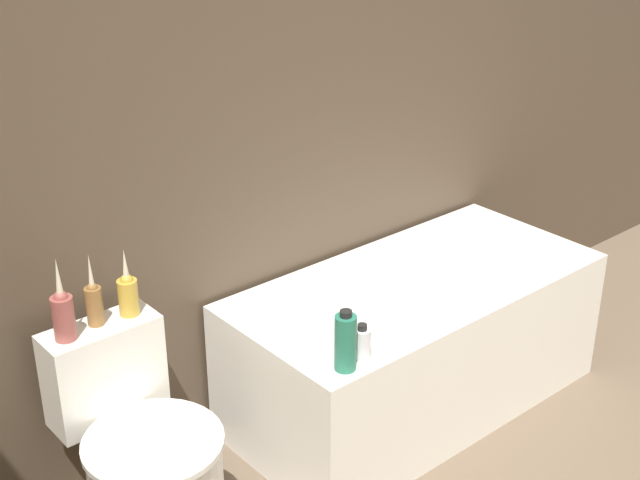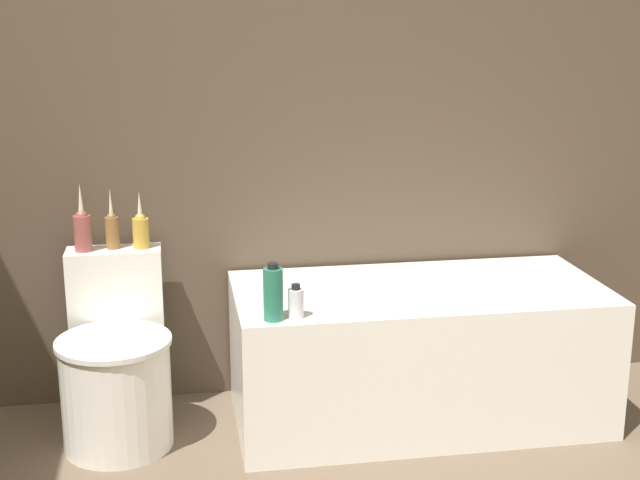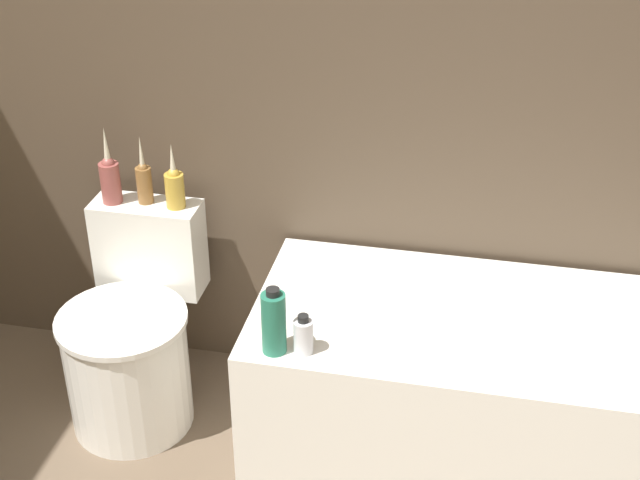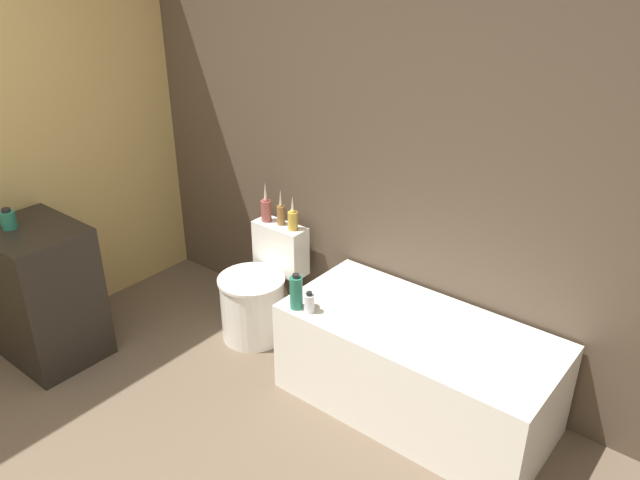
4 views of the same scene
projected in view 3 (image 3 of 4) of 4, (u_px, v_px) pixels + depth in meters
wall_back_tiled at (269, 24)px, 2.79m from camera, size 6.40×0.06×2.60m
bathtub at (488, 391)px, 2.83m from camera, size 1.48×0.70×0.56m
toilet at (133, 344)px, 3.04m from camera, size 0.43×0.58×0.71m
vase_gold at (110, 178)px, 2.98m from camera, size 0.07×0.07×0.27m
vase_silver at (144, 181)px, 2.99m from camera, size 0.05×0.05×0.24m
vase_bronze at (175, 186)px, 2.96m from camera, size 0.06×0.06×0.23m
shampoo_bottle_tall at (274, 322)px, 2.51m from camera, size 0.07×0.07×0.21m
shampoo_bottle_short at (303, 336)px, 2.53m from camera, size 0.06×0.06×0.13m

